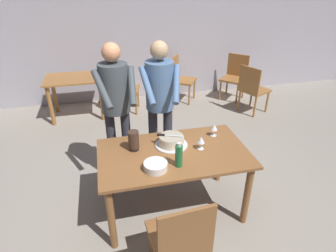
{
  "coord_description": "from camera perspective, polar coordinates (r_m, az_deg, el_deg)",
  "views": [
    {
      "loc": [
        -0.6,
        -2.28,
        2.32
      ],
      "look_at": [
        0.01,
        0.29,
        0.9
      ],
      "focal_mm": 30.07,
      "sensor_mm": 36.0,
      "label": 1
    }
  ],
  "objects": [
    {
      "name": "ground_plane",
      "position": [
        3.31,
        1.04,
        -16.22
      ],
      "size": [
        14.0,
        14.0,
        0.0
      ],
      "primitive_type": "plane",
      "color": "gray"
    },
    {
      "name": "back_wall",
      "position": [
        5.79,
        -7.6,
        18.45
      ],
      "size": [
        10.0,
        0.12,
        2.7
      ],
      "primitive_type": "cube",
      "color": "#ADA8B2",
      "rests_on": "ground_plane"
    },
    {
      "name": "main_dining_table",
      "position": [
        2.9,
        1.15,
        -7.24
      ],
      "size": [
        1.5,
        0.87,
        0.75
      ],
      "color": "brown",
      "rests_on": "ground_plane"
    },
    {
      "name": "cake_on_platter",
      "position": [
        2.92,
        0.68,
        -3.07
      ],
      "size": [
        0.34,
        0.34,
        0.11
      ],
      "color": "silver",
      "rests_on": "main_dining_table"
    },
    {
      "name": "cake_knife",
      "position": [
        2.89,
        -0.72,
        -1.88
      ],
      "size": [
        0.26,
        0.12,
        0.02
      ],
      "color": "silver",
      "rests_on": "cake_on_platter"
    },
    {
      "name": "plate_stack",
      "position": [
        2.59,
        -2.53,
        -8.11
      ],
      "size": [
        0.22,
        0.22,
        0.07
      ],
      "color": "white",
      "rests_on": "main_dining_table"
    },
    {
      "name": "wine_glass_near",
      "position": [
        2.85,
        6.71,
        -2.87
      ],
      "size": [
        0.08,
        0.08,
        0.14
      ],
      "color": "silver",
      "rests_on": "main_dining_table"
    },
    {
      "name": "wine_glass_far",
      "position": [
        3.11,
        9.33,
        -0.29
      ],
      "size": [
        0.08,
        0.08,
        0.14
      ],
      "color": "silver",
      "rests_on": "main_dining_table"
    },
    {
      "name": "water_bottle",
      "position": [
        2.59,
        2.22,
        -5.98
      ],
      "size": [
        0.07,
        0.07,
        0.25
      ],
      "color": "#1E6B38",
      "rests_on": "main_dining_table"
    },
    {
      "name": "hurricane_lamp",
      "position": [
        2.84,
        -6.98,
        -2.96
      ],
      "size": [
        0.11,
        0.11,
        0.21
      ],
      "color": "black",
      "rests_on": "main_dining_table"
    },
    {
      "name": "person_cutting_cake",
      "position": [
        3.24,
        -1.62,
        5.67
      ],
      "size": [
        0.47,
        0.56,
        1.72
      ],
      "color": "#2D2D38",
      "rests_on": "ground_plane"
    },
    {
      "name": "person_standing_beside",
      "position": [
        3.21,
        -10.54,
        4.98
      ],
      "size": [
        0.46,
        0.57,
        1.72
      ],
      "color": "#2D2D38",
      "rests_on": "ground_plane"
    },
    {
      "name": "chair_near_side",
      "position": [
        2.39,
        2.48,
        -21.68
      ],
      "size": [
        0.47,
        0.47,
        0.9
      ],
      "color": "brown",
      "rests_on": "ground_plane"
    },
    {
      "name": "background_table",
      "position": [
        5.29,
        -18.25,
        7.67
      ],
      "size": [
        1.0,
        0.7,
        0.74
      ],
      "color": "#9E6633",
      "rests_on": "ground_plane"
    },
    {
      "name": "background_chair_0",
      "position": [
        5.34,
        -9.22,
        7.94
      ],
      "size": [
        0.53,
        0.53,
        0.9
      ],
      "color": "#9E6633",
      "rests_on": "ground_plane"
    },
    {
      "name": "background_chair_1",
      "position": [
        6.04,
        13.36,
        9.95
      ],
      "size": [
        0.62,
        0.62,
        0.9
      ],
      "color": "#9E6633",
      "rests_on": "ground_plane"
    },
    {
      "name": "background_chair_2",
      "position": [
        5.43,
        16.77,
        7.41
      ],
      "size": [
        0.58,
        0.58,
        0.9
      ],
      "color": "#9E6633",
      "rests_on": "ground_plane"
    },
    {
      "name": "background_chair_3",
      "position": [
        5.78,
        2.48,
        9.86
      ],
      "size": [
        0.61,
        0.61,
        0.9
      ],
      "color": "#9E6633",
      "rests_on": "ground_plane"
    }
  ]
}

